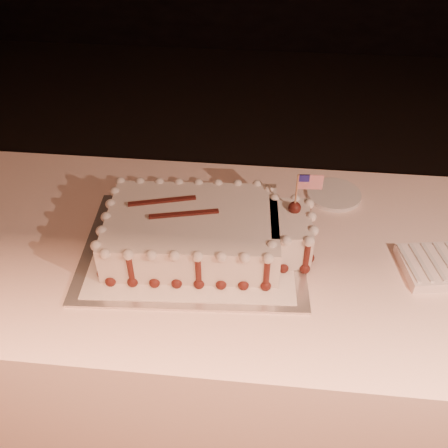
# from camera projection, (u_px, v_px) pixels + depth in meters

# --- Properties ---
(room_shell) EXTENTS (6.10, 8.10, 2.90)m
(room_shell) POSITION_uv_depth(u_px,v_px,m) (222.00, 167.00, 0.44)
(room_shell) COLOR black
(room_shell) RESTS_ON ground
(banquet_table) EXTENTS (2.40, 0.80, 0.75)m
(banquet_table) POSITION_uv_depth(u_px,v_px,m) (243.00, 337.00, 1.56)
(banquet_table) COLOR #FFD6C5
(banquet_table) RESTS_ON ground
(cake_board) EXTENTS (0.60, 0.47, 0.01)m
(cake_board) POSITION_uv_depth(u_px,v_px,m) (194.00, 247.00, 1.32)
(cake_board) COLOR silver
(cake_board) RESTS_ON banquet_table
(doily) EXTENTS (0.54, 0.42, 0.00)m
(doily) POSITION_uv_depth(u_px,v_px,m) (194.00, 246.00, 1.31)
(doily) COLOR white
(doily) RESTS_ON cake_board
(sheet_cake) EXTENTS (0.55, 0.34, 0.22)m
(sheet_cake) POSITION_uv_depth(u_px,v_px,m) (205.00, 231.00, 1.28)
(sheet_cake) COLOR silver
(sheet_cake) RESTS_ON doily
(napkin_stack) EXTENTS (0.23, 0.18, 0.03)m
(napkin_stack) POSITION_uv_depth(u_px,v_px,m) (444.00, 266.00, 1.25)
(napkin_stack) COLOR white
(napkin_stack) RESTS_ON banquet_table
(side_plate) EXTENTS (0.16, 0.16, 0.01)m
(side_plate) POSITION_uv_depth(u_px,v_px,m) (334.00, 194.00, 1.49)
(side_plate) COLOR silver
(side_plate) RESTS_ON banquet_table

